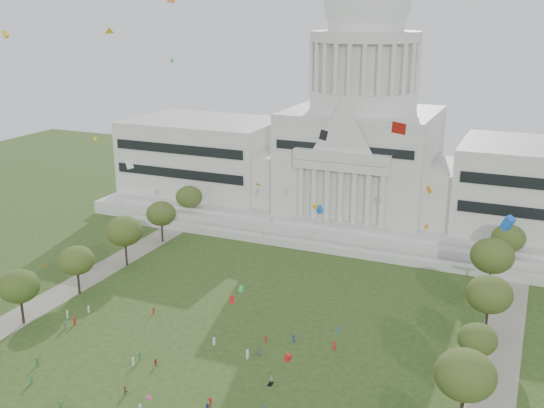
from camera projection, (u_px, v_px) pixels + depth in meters
capitol at (361, 149)px, 194.82m from camera, size 160.00×64.50×91.30m
path_left at (55, 297)px, 146.11m from camera, size 8.00×160.00×0.04m
path_right at (493, 392)px, 109.74m from camera, size 8.00×160.00×0.04m
row_tree_l_2 at (19, 286)px, 131.36m from camera, size 8.42×8.42×11.97m
row_tree_r_2 at (465, 375)px, 97.34m from camera, size 9.55×9.55×13.58m
row_tree_l_3 at (77, 261)px, 145.68m from camera, size 8.12×8.12×11.55m
row_tree_r_3 at (478, 340)px, 112.98m from camera, size 7.01×7.01×9.98m
row_tree_l_4 at (125, 231)px, 161.58m from camera, size 9.29×9.29×13.21m
row_tree_r_4 at (489, 294)px, 125.85m from camera, size 9.19×9.19×13.06m
row_tree_l_5 at (161, 214)px, 178.61m from camera, size 8.33×8.33×11.85m
row_tree_r_5 at (492, 256)px, 143.85m from camera, size 9.82×9.82×13.96m
row_tree_l_6 at (189, 197)px, 195.20m from camera, size 8.19×8.19×11.64m
row_tree_r_6 at (509, 238)px, 159.07m from camera, size 8.42×8.42×11.97m
person_3 at (210, 402)px, 105.30m from camera, size 0.65×1.22×1.88m
person_5 at (125, 390)px, 108.81m from camera, size 1.63×1.25×1.65m
person_8 at (156, 362)px, 117.63m from camera, size 0.77×0.52×1.49m
person_10 at (271, 380)px, 112.14m from camera, size 0.68×0.98×1.52m
distant_crowd at (146, 357)px, 119.14m from camera, size 61.00×38.79×1.92m
kite_swarm at (187, 214)px, 97.22m from camera, size 90.01×97.95×62.73m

